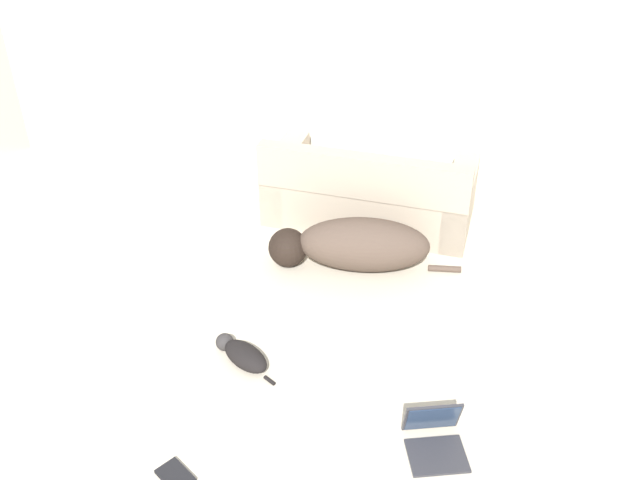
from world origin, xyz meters
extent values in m
cube|color=silver|center=(0.00, 3.97, 1.30)|extent=(6.69, 0.06, 2.59)
cube|color=tan|center=(0.23, 3.40, 0.20)|extent=(1.75, 0.89, 0.40)
cube|color=tan|center=(0.21, 3.07, 0.58)|extent=(1.71, 0.24, 0.35)
cube|color=tan|center=(0.98, 3.35, 0.27)|extent=(0.25, 0.80, 0.54)
cube|color=tan|center=(-0.52, 3.44, 0.27)|extent=(0.25, 0.80, 0.54)
ellipsoid|color=#4C3D33|center=(0.31, 2.66, 0.21)|extent=(1.05, 0.54, 0.43)
sphere|color=black|center=(-0.27, 2.58, 0.15)|extent=(0.34, 0.34, 0.30)
cylinder|color=#4C3D33|center=(0.93, 2.75, 0.02)|extent=(0.26, 0.08, 0.05)
ellipsoid|color=black|center=(-0.25, 1.43, 0.07)|extent=(0.40, 0.34, 0.14)
sphere|color=#2D2B2B|center=(-0.43, 1.54, 0.06)|extent=(0.16, 0.16, 0.12)
cylinder|color=black|center=(-0.05, 1.31, 0.01)|extent=(0.09, 0.07, 0.02)
cube|color=#2D2D33|center=(1.03, 0.96, 0.01)|extent=(0.39, 0.35, 0.02)
cube|color=#2D2D33|center=(0.98, 1.12, 0.14)|extent=(0.34, 0.19, 0.25)
cube|color=#23334C|center=(0.98, 1.11, 0.14)|extent=(0.31, 0.17, 0.23)
cube|color=black|center=(-0.35, 0.50, 0.01)|extent=(0.25, 0.23, 0.02)
camera|label=1|loc=(0.99, -1.78, 3.26)|focal=40.00mm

